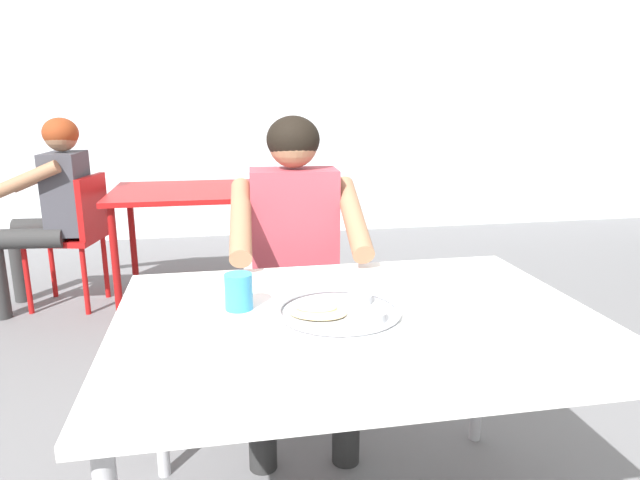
{
  "coord_description": "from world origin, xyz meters",
  "views": [
    {
      "loc": [
        -0.37,
        -1.39,
        1.29
      ],
      "look_at": [
        -0.07,
        0.22,
        0.87
      ],
      "focal_mm": 31.31,
      "sensor_mm": 36.0,
      "label": 1
    }
  ],
  "objects_px": {
    "patron_background": "(52,197)",
    "table_background_red": "(186,203)",
    "chair_red_left": "(75,231)",
    "chair_foreground": "(292,281)",
    "table_foreground": "(358,336)",
    "chair_red_right": "(290,223)",
    "drinking_cup": "(239,290)",
    "diner_foreground": "(296,247)",
    "thali_tray": "(340,311)"
  },
  "relations": [
    {
      "from": "drinking_cup",
      "to": "table_background_red",
      "type": "xyz_separation_m",
      "value": [
        -0.25,
        2.11,
        -0.13
      ]
    },
    {
      "from": "table_foreground",
      "to": "diner_foreground",
      "type": "distance_m",
      "value": 0.7
    },
    {
      "from": "drinking_cup",
      "to": "table_background_red",
      "type": "height_order",
      "value": "drinking_cup"
    },
    {
      "from": "chair_red_left",
      "to": "patron_background",
      "type": "relative_size",
      "value": 0.71
    },
    {
      "from": "table_background_red",
      "to": "chair_red_left",
      "type": "distance_m",
      "value": 0.7
    },
    {
      "from": "table_foreground",
      "to": "patron_background",
      "type": "height_order",
      "value": "patron_background"
    },
    {
      "from": "chair_foreground",
      "to": "patron_background",
      "type": "relative_size",
      "value": 0.76
    },
    {
      "from": "chair_red_right",
      "to": "chair_foreground",
      "type": "bearing_deg",
      "value": -97.24
    },
    {
      "from": "table_foreground",
      "to": "chair_foreground",
      "type": "height_order",
      "value": "chair_foreground"
    },
    {
      "from": "chair_red_left",
      "to": "patron_background",
      "type": "xyz_separation_m",
      "value": [
        -0.11,
        -0.02,
        0.22
      ]
    },
    {
      "from": "table_foreground",
      "to": "chair_red_left",
      "type": "relative_size",
      "value": 1.55
    },
    {
      "from": "diner_foreground",
      "to": "patron_background",
      "type": "xyz_separation_m",
      "value": [
        -1.28,
        1.54,
        -0.03
      ]
    },
    {
      "from": "chair_foreground",
      "to": "diner_foreground",
      "type": "height_order",
      "value": "diner_foreground"
    },
    {
      "from": "table_foreground",
      "to": "drinking_cup",
      "type": "distance_m",
      "value": 0.35
    },
    {
      "from": "table_foreground",
      "to": "chair_red_left",
      "type": "xyz_separation_m",
      "value": [
        -1.24,
        2.24,
        -0.17
      ]
    },
    {
      "from": "drinking_cup",
      "to": "table_background_red",
      "type": "distance_m",
      "value": 2.13
    },
    {
      "from": "table_foreground",
      "to": "patron_background",
      "type": "relative_size",
      "value": 1.09
    },
    {
      "from": "chair_red_left",
      "to": "diner_foreground",
      "type": "bearing_deg",
      "value": -53.0
    },
    {
      "from": "chair_foreground",
      "to": "chair_red_left",
      "type": "xyz_separation_m",
      "value": [
        -1.18,
        1.33,
        -0.03
      ]
    },
    {
      "from": "diner_foreground",
      "to": "table_foreground",
      "type": "bearing_deg",
      "value": -84.22
    },
    {
      "from": "table_background_red",
      "to": "chair_foreground",
      "type": "bearing_deg",
      "value": -69.06
    },
    {
      "from": "table_background_red",
      "to": "patron_background",
      "type": "relative_size",
      "value": 0.77
    },
    {
      "from": "table_background_red",
      "to": "patron_background",
      "type": "distance_m",
      "value": 0.8
    },
    {
      "from": "table_foreground",
      "to": "thali_tray",
      "type": "height_order",
      "value": "thali_tray"
    },
    {
      "from": "chair_red_right",
      "to": "patron_background",
      "type": "height_order",
      "value": "patron_background"
    },
    {
      "from": "thali_tray",
      "to": "diner_foreground",
      "type": "relative_size",
      "value": 0.27
    },
    {
      "from": "table_background_red",
      "to": "chair_red_right",
      "type": "xyz_separation_m",
      "value": [
        0.66,
        -0.02,
        -0.15
      ]
    },
    {
      "from": "chair_red_right",
      "to": "diner_foreground",
      "type": "bearing_deg",
      "value": -96.6
    },
    {
      "from": "diner_foreground",
      "to": "patron_background",
      "type": "relative_size",
      "value": 1.04
    },
    {
      "from": "patron_background",
      "to": "table_background_red",
      "type": "bearing_deg",
      "value": -0.52
    },
    {
      "from": "drinking_cup",
      "to": "chair_red_left",
      "type": "bearing_deg",
      "value": 113.45
    },
    {
      "from": "chair_red_left",
      "to": "chair_foreground",
      "type": "bearing_deg",
      "value": -48.37
    },
    {
      "from": "table_foreground",
      "to": "chair_red_right",
      "type": "relative_size",
      "value": 1.56
    },
    {
      "from": "diner_foreground",
      "to": "chair_red_left",
      "type": "bearing_deg",
      "value": 127.0
    },
    {
      "from": "table_foreground",
      "to": "drinking_cup",
      "type": "relative_size",
      "value": 12.84
    },
    {
      "from": "diner_foreground",
      "to": "chair_red_right",
      "type": "distance_m",
      "value": 1.54
    },
    {
      "from": "table_background_red",
      "to": "thali_tray",
      "type": "bearing_deg",
      "value": -77.0
    },
    {
      "from": "diner_foreground",
      "to": "chair_red_left",
      "type": "distance_m",
      "value": 1.96
    },
    {
      "from": "thali_tray",
      "to": "diner_foreground",
      "type": "bearing_deg",
      "value": 91.78
    },
    {
      "from": "drinking_cup",
      "to": "chair_foreground",
      "type": "xyz_separation_m",
      "value": [
        0.25,
        0.81,
        -0.25
      ]
    },
    {
      "from": "drinking_cup",
      "to": "thali_tray",
      "type": "bearing_deg",
      "value": -19.53
    },
    {
      "from": "drinking_cup",
      "to": "patron_background",
      "type": "bearing_deg",
      "value": 116.08
    },
    {
      "from": "drinking_cup",
      "to": "chair_red_left",
      "type": "xyz_separation_m",
      "value": [
        -0.93,
        2.14,
        -0.28
      ]
    },
    {
      "from": "table_background_red",
      "to": "patron_background",
      "type": "xyz_separation_m",
      "value": [
        -0.79,
        0.01,
        0.06
      ]
    },
    {
      "from": "table_foreground",
      "to": "chair_red_right",
      "type": "height_order",
      "value": "chair_red_right"
    },
    {
      "from": "chair_foreground",
      "to": "table_background_red",
      "type": "distance_m",
      "value": 1.4
    },
    {
      "from": "diner_foreground",
      "to": "table_background_red",
      "type": "relative_size",
      "value": 1.35
    },
    {
      "from": "table_foreground",
      "to": "table_background_red",
      "type": "bearing_deg",
      "value": 104.12
    },
    {
      "from": "table_background_red",
      "to": "chair_red_right",
      "type": "height_order",
      "value": "chair_red_right"
    },
    {
      "from": "table_foreground",
      "to": "table_background_red",
      "type": "height_order",
      "value": "table_background_red"
    }
  ]
}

